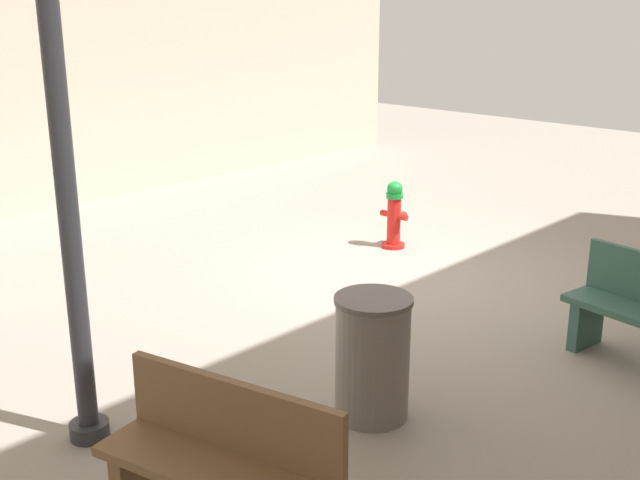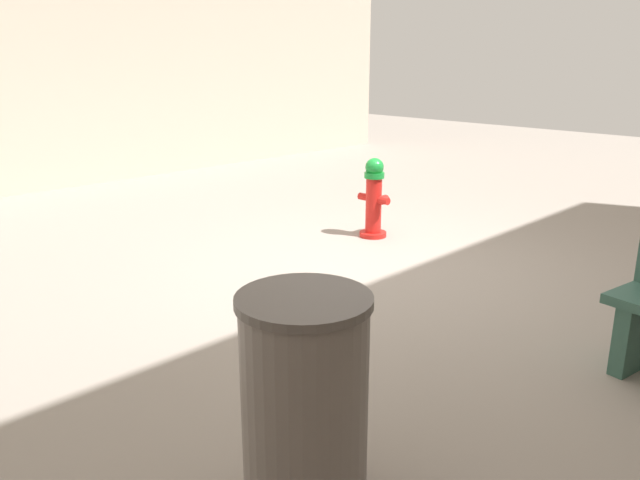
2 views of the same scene
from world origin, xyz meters
name	(u,v)px [view 1 (image 1 of 2)]	position (x,y,z in m)	size (l,w,h in m)	color
ground_plane	(409,278)	(0.00, 0.00, 0.00)	(23.40, 23.40, 0.00)	gray
fire_hydrant	(394,214)	(0.86, -0.80, 0.43)	(0.39, 0.36, 0.85)	red
bench_far	(222,464)	(-1.91, 4.26, 0.49)	(1.53, 0.76, 0.95)	brown
street_lamp	(57,103)	(-0.38, 4.23, 2.38)	(0.36, 0.36, 3.83)	#2D2D33
trash_bin	(372,357)	(-1.63, 2.59, 0.48)	(0.58, 0.58, 0.95)	slate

